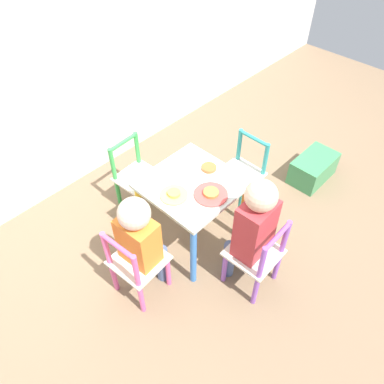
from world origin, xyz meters
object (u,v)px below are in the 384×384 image
chair_teal (242,174)px  plate_front (211,194)px  chair_green (137,178)px  storage_bin (313,168)px  chair_purple (257,256)px  child_front (252,226)px  child_left (141,237)px  plate_left (174,195)px  plate_right (209,169)px  chair_pink (136,264)px  kids_table (192,194)px

chair_teal → plate_front: 0.55m
chair_green → plate_front: 0.66m
storage_bin → chair_teal: bearing=155.8°
chair_purple → child_front: size_ratio=0.66×
chair_teal → plate_front: size_ratio=2.79×
chair_purple → child_left: child_left is taller
chair_purple → child_left: size_ratio=0.73×
chair_purple → chair_teal: bearing=-136.3°
chair_purple → plate_left: (-0.15, 0.47, 0.26)m
child_left → plate_right: bearing=-91.1°
chair_purple → plate_front: 0.42m
chair_pink → plate_left: 0.42m
chair_pink → child_front: 0.65m
chair_pink → child_front: size_ratio=0.66×
chair_teal → chair_green: (-0.50, 0.48, 0.00)m
child_left → chair_pink: bearing=90.0°
chair_purple → child_front: bearing=-90.0°
kids_table → chair_pink: (-0.47, -0.04, -0.16)m
child_front → child_left: bearing=-43.8°
chair_purple → chair_teal: same height
plate_front → storage_bin: plate_front is taller
chair_teal → plate_left: size_ratio=3.38×
chair_green → storage_bin: 1.29m
plate_front → storage_bin: (1.02, -0.12, -0.41)m
kids_table → plate_front: bearing=-90.0°
plate_left → storage_bin: plate_left is taller
plate_right → kids_table: bearing=180.0°
child_left → chair_purple: bearing=-140.6°
child_left → plate_front: size_ratio=3.83×
chair_purple → plate_front: size_ratio=2.79×
chair_purple → child_front: child_front is taller
kids_table → child_left: (-0.41, -0.03, 0.02)m
kids_table → plate_front: plate_front is taller
kids_table → chair_purple: (0.01, -0.47, -0.16)m
storage_bin → plate_front: bearing=173.5°
chair_green → child_left: 0.65m
chair_pink → chair_green: size_ratio=1.00×
chair_purple → plate_front: (-0.01, 0.33, 0.26)m
child_left → plate_left: 0.28m
chair_pink → chair_teal: (0.94, 0.03, 0.00)m
chair_purple → storage_bin: (1.01, 0.22, -0.15)m
chair_teal → chair_pink: bearing=-87.3°
chair_pink → storage_bin: bearing=-102.8°
chair_pink → child_left: size_ratio=0.73×
chair_purple → plate_left: size_ratio=3.38×
plate_right → storage_bin: size_ratio=0.54×
kids_table → child_left: bearing=-175.5°
kids_table → plate_right: bearing=0.0°
plate_left → plate_front: same height
chair_teal → plate_right: bearing=-90.4°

